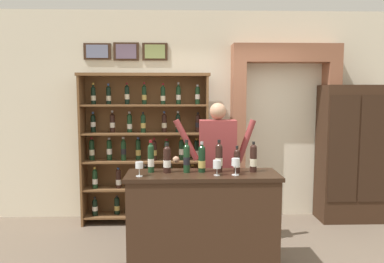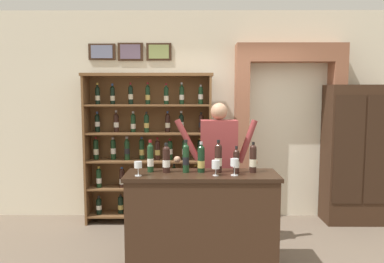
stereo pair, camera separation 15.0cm
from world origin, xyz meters
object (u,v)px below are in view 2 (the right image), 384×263
at_px(wine_glass_spare, 216,165).
at_px(tasting_bottle_prosecco, 186,157).
at_px(tasting_bottle_chianti, 236,161).
at_px(tasting_bottle_vin_santo, 253,158).
at_px(tasting_bottle_brunello, 201,159).
at_px(tasting_bottle_rosso, 218,158).
at_px(tasting_bottle_riserva, 150,158).
at_px(side_cabinet, 357,154).
at_px(wine_glass_right, 234,163).
at_px(tasting_bottle_grappa, 166,159).
at_px(tasting_counter, 202,222).
at_px(wine_glass_center, 138,165).
at_px(shopkeeper, 219,158).
at_px(wine_shelf, 149,145).

bearing_deg(wine_glass_spare, tasting_bottle_prosecco, 153.46).
relative_size(tasting_bottle_chianti, tasting_bottle_vin_santo, 0.88).
height_order(tasting_bottle_brunello, tasting_bottle_rosso, tasting_bottle_rosso).
xyz_separation_m(tasting_bottle_riserva, tasting_bottle_brunello, (0.52, -0.01, -0.01)).
distance_m(side_cabinet, tasting_bottle_vin_santo, 2.22).
bearing_deg(side_cabinet, tasting_bottle_vin_santo, -140.00).
relative_size(wine_glass_right, wine_glass_spare, 1.10).
relative_size(tasting_bottle_grappa, tasting_bottle_chianti, 1.10).
height_order(tasting_bottle_prosecco, tasting_bottle_chianti, tasting_bottle_prosecco).
xyz_separation_m(side_cabinet, wine_glass_spare, (-2.08, -1.57, 0.16)).
bearing_deg(tasting_bottle_rosso, side_cabinet, 34.76).
height_order(tasting_bottle_prosecco, tasting_bottle_brunello, tasting_bottle_prosecco).
bearing_deg(tasting_counter, wine_glass_center, -169.64).
xyz_separation_m(shopkeeper, wine_glass_center, (-0.84, -0.72, 0.06)).
relative_size(wine_shelf, tasting_bottle_rosso, 6.23).
relative_size(tasting_bottle_grappa, tasting_bottle_brunello, 0.97).
relative_size(wine_shelf, wine_glass_spare, 13.69).
bearing_deg(wine_glass_spare, tasting_bottle_vin_santo, 21.21).
relative_size(tasting_bottle_riserva, wine_glass_spare, 2.18).
relative_size(tasting_counter, tasting_bottle_chianti, 5.57).
distance_m(side_cabinet, tasting_bottle_rosso, 2.50).
bearing_deg(wine_shelf, tasting_bottle_riserva, -82.46).
bearing_deg(wine_glass_center, tasting_bottle_brunello, 15.82).
distance_m(side_cabinet, wine_glass_spare, 2.61).
distance_m(wine_shelf, side_cabinet, 2.94).
distance_m(shopkeeper, wine_glass_spare, 0.71).
xyz_separation_m(tasting_bottle_riserva, tasting_bottle_grappa, (0.17, -0.02, -0.01)).
relative_size(side_cabinet, tasting_bottle_brunello, 6.14).
distance_m(shopkeeper, wine_glass_right, 0.70).
distance_m(tasting_bottle_rosso, tasting_bottle_chianti, 0.19).
relative_size(tasting_bottle_brunello, wine_glass_spare, 2.06).
bearing_deg(tasting_bottle_grappa, wine_glass_right, -11.29).
bearing_deg(tasting_bottle_rosso, tasting_bottle_brunello, 176.34).
xyz_separation_m(shopkeeper, wine_glass_spare, (-0.08, -0.70, 0.06)).
relative_size(tasting_counter, wine_glass_right, 9.20).
bearing_deg(tasting_bottle_chianti, wine_glass_right, -104.96).
height_order(tasting_counter, tasting_bottle_prosecco, tasting_bottle_prosecco).
distance_m(tasting_bottle_riserva, tasting_bottle_vin_santo, 1.06).
distance_m(tasting_bottle_grappa, tasting_bottle_chianti, 0.72).
xyz_separation_m(tasting_bottle_brunello, tasting_bottle_rosso, (0.18, -0.01, 0.01)).
height_order(wine_shelf, tasting_bottle_vin_santo, wine_shelf).
bearing_deg(wine_glass_center, wine_glass_right, 1.47).
distance_m(tasting_bottle_chianti, wine_glass_spare, 0.25).
height_order(wine_glass_right, wine_glass_spare, wine_glass_right).
xyz_separation_m(wine_shelf, wine_glass_right, (1.04, -1.58, 0.04)).
distance_m(side_cabinet, tasting_bottle_grappa, 2.96).
xyz_separation_m(wine_shelf, tasting_counter, (0.72, -1.48, -0.60)).
relative_size(wine_shelf, tasting_counter, 1.35).
xyz_separation_m(side_cabinet, tasting_bottle_riserva, (-2.75, -1.40, 0.20)).
height_order(side_cabinet, wine_glass_center, side_cabinet).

